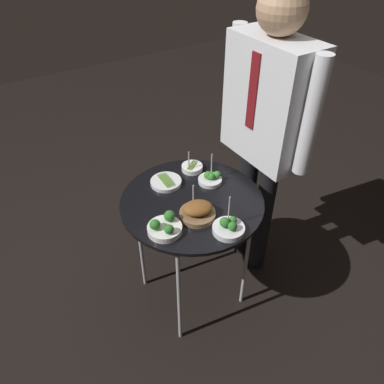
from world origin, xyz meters
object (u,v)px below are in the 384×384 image
at_px(bowl_broccoli_front_right, 211,178).
at_px(bowl_asparagus_center, 166,182).
at_px(bowl_roast_mid_right, 197,211).
at_px(bowl_broccoli_back_right, 165,227).
at_px(serving_cart, 192,208).
at_px(bowl_broccoli_front_left, 229,227).
at_px(waiter_figure, 267,116).
at_px(bowl_asparagus_front_center, 192,167).

relative_size(bowl_broccoli_front_right, bowl_asparagus_center, 0.94).
distance_m(bowl_roast_mid_right, bowl_broccoli_back_right, 0.18).
distance_m(serving_cart, bowl_broccoli_back_right, 0.26).
bearing_deg(serving_cart, bowl_broccoli_front_left, 3.91).
xyz_separation_m(bowl_broccoli_front_right, bowl_broccoli_front_left, (0.34, -0.14, 0.00)).
relative_size(serving_cart, bowl_broccoli_front_left, 4.42).
relative_size(bowl_broccoli_front_right, waiter_figure, 0.09).
xyz_separation_m(bowl_asparagus_front_center, bowl_broccoli_back_right, (0.33, -0.36, 0.01)).
height_order(serving_cart, bowl_broccoli_back_right, bowl_broccoli_back_right).
distance_m(serving_cart, bowl_broccoli_front_left, 0.28).
bearing_deg(bowl_asparagus_front_center, bowl_broccoli_front_left, -13.76).
bearing_deg(bowl_broccoli_back_right, bowl_roast_mid_right, 90.71).
bearing_deg(bowl_broccoli_front_left, bowl_asparagus_center, -172.30).
bearing_deg(serving_cart, bowl_asparagus_center, -166.78).
bearing_deg(serving_cart, bowl_asparagus_front_center, 147.26).
distance_m(bowl_roast_mid_right, bowl_asparagus_front_center, 0.38).
bearing_deg(bowl_broccoli_front_left, serving_cart, -176.09).
relative_size(bowl_broccoli_front_right, bowl_broccoli_front_left, 0.91).
relative_size(serving_cart, bowl_asparagus_front_center, 5.58).
height_order(bowl_asparagus_center, bowl_asparagus_front_center, bowl_asparagus_front_center).
height_order(bowl_broccoli_front_right, bowl_broccoli_front_left, bowl_broccoli_front_left).
xyz_separation_m(bowl_broccoli_front_right, waiter_figure, (0.03, 0.32, 0.28)).
xyz_separation_m(bowl_asparagus_center, bowl_broccoli_back_right, (0.30, -0.18, 0.01)).
distance_m(bowl_asparagus_center, bowl_asparagus_front_center, 0.18).
distance_m(bowl_broccoli_front_right, bowl_roast_mid_right, 0.28).
bearing_deg(bowl_broccoli_front_left, waiter_figure, 124.43).
xyz_separation_m(serving_cart, bowl_roast_mid_right, (0.12, -0.04, 0.08)).
distance_m(bowl_broccoli_back_right, waiter_figure, 0.77).
distance_m(serving_cart, bowl_asparagus_front_center, 0.26).
bearing_deg(bowl_roast_mid_right, bowl_asparagus_front_center, 151.13).
distance_m(serving_cart, bowl_broccoli_front_right, 0.19).
relative_size(bowl_asparagus_front_center, waiter_figure, 0.08).
bearing_deg(waiter_figure, serving_cart, -85.02).
xyz_separation_m(bowl_roast_mid_right, bowl_broccoli_front_left, (0.16, 0.06, -0.01)).
bearing_deg(bowl_broccoli_front_left, bowl_broccoli_back_right, -122.91).
bearing_deg(bowl_broccoli_front_right, bowl_asparagus_front_center, -171.02).
distance_m(serving_cart, bowl_roast_mid_right, 0.15).
relative_size(bowl_roast_mid_right, waiter_figure, 0.10).
height_order(bowl_broccoli_front_right, bowl_asparagus_front_center, bowl_broccoli_front_right).
xyz_separation_m(serving_cart, bowl_asparagus_front_center, (-0.21, 0.14, 0.07)).
bearing_deg(bowl_asparagus_front_center, bowl_roast_mid_right, -28.87).
bearing_deg(bowl_roast_mid_right, bowl_broccoli_back_right, -89.29).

